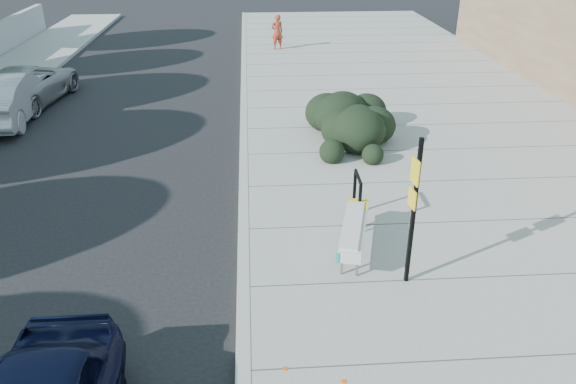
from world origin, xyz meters
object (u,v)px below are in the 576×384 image
object	(u,v)px
wagon_silver	(6,97)
sign_post	(414,204)
bench	(354,229)
pedestrian	(277,32)
bike_rack	(357,194)
suv_silver	(27,84)

from	to	relation	value
wagon_silver	sign_post	bearing A→B (deg)	132.98
bench	wagon_silver	distance (m)	13.02
bench	wagon_silver	size ratio (longest dim) A/B	0.45
sign_post	pedestrian	size ratio (longest dim) A/B	1.68
bench	sign_post	xyz separation A→B (m)	(0.77, -1.00, 1.03)
bench	sign_post	size ratio (longest dim) A/B	0.78
bike_rack	pedestrian	xyz separation A→B (m)	(-0.77, 16.80, 0.16)
bike_rack	suv_silver	world-z (taller)	suv_silver
bike_rack	wagon_silver	distance (m)	12.47
bike_rack	bench	bearing A→B (deg)	-101.83
sign_post	bench	bearing A→B (deg)	120.49
wagon_silver	suv_silver	size ratio (longest dim) A/B	0.97
suv_silver	pedestrian	size ratio (longest dim) A/B	2.97
bench	sign_post	distance (m)	1.63
bench	bike_rack	xyz separation A→B (m)	(0.27, 1.18, 0.14)
sign_post	suv_silver	world-z (taller)	sign_post
bench	suv_silver	distance (m)	14.34
bench	pedestrian	distance (m)	17.99
bike_rack	sign_post	world-z (taller)	sign_post
bench	bike_rack	world-z (taller)	bike_rack
suv_silver	bike_rack	bearing A→B (deg)	144.10
bench	pedestrian	world-z (taller)	pedestrian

